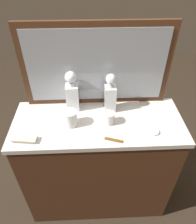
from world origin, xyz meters
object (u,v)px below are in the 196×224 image
object	(u,v)px
crystal_tumbler_far_left	(109,118)
tortoiseshell_comb	(114,140)
porcelain_dish	(153,132)
crystal_decanter_far_left	(72,95)
crystal_decanter_right	(110,96)
crystal_tumbler_rear	(70,119)
silver_brush_front	(25,139)

from	to	relation	value
crystal_tumbler_far_left	tortoiseshell_comb	size ratio (longest dim) A/B	0.71
porcelain_dish	tortoiseshell_comb	bearing A→B (deg)	-167.48
crystal_decanter_far_left	crystal_decanter_right	bearing A→B (deg)	-6.24
crystal_decanter_far_left	porcelain_dish	size ratio (longest dim) A/B	4.19
crystal_tumbler_rear	silver_brush_front	bearing A→B (deg)	-153.85
crystal_decanter_right	silver_brush_front	xyz separation A→B (m)	(-0.54, -0.27, -0.10)
crystal_decanter_right	porcelain_dish	world-z (taller)	crystal_decanter_right
crystal_decanter_far_left	tortoiseshell_comb	xyz separation A→B (m)	(0.26, -0.32, -0.11)
silver_brush_front	tortoiseshell_comb	distance (m)	0.54
crystal_decanter_far_left	crystal_tumbler_far_left	bearing A→B (deg)	-34.81
crystal_tumbler_far_left	porcelain_dish	size ratio (longest dim) A/B	1.16
porcelain_dish	tortoiseshell_comb	world-z (taller)	porcelain_dish
crystal_decanter_far_left	crystal_tumbler_far_left	xyz separation A→B (m)	(0.24, -0.17, -0.08)
crystal_decanter_right	silver_brush_front	size ratio (longest dim) A/B	1.85
crystal_decanter_far_left	crystal_decanter_right	size ratio (longest dim) A/B	1.03
crystal_decanter_right	tortoiseshell_comb	distance (m)	0.32
crystal_decanter_far_left	tortoiseshell_comb	bearing A→B (deg)	-51.68
tortoiseshell_comb	porcelain_dish	bearing A→B (deg)	12.52
porcelain_dish	crystal_tumbler_rear	bearing A→B (deg)	169.43
crystal_tumbler_rear	crystal_tumbler_far_left	world-z (taller)	crystal_tumbler_rear
crystal_tumbler_rear	crystal_decanter_right	bearing A→B (deg)	28.01
crystal_decanter_far_left	tortoiseshell_comb	world-z (taller)	crystal_decanter_far_left
crystal_decanter_far_left	silver_brush_front	size ratio (longest dim) A/B	1.90
crystal_decanter_right	tortoiseshell_comb	bearing A→B (deg)	-90.11
crystal_tumbler_rear	silver_brush_front	distance (m)	0.30
crystal_tumbler_far_left	porcelain_dish	bearing A→B (deg)	-20.44
porcelain_dish	tortoiseshell_comb	size ratio (longest dim) A/B	0.61
crystal_tumbler_far_left	tortoiseshell_comb	distance (m)	0.16
crystal_tumbler_rear	silver_brush_front	xyz separation A→B (m)	(-0.27, -0.13, -0.04)
crystal_decanter_far_left	crystal_tumbler_far_left	world-z (taller)	crystal_decanter_far_left
silver_brush_front	porcelain_dish	size ratio (longest dim) A/B	2.21
crystal_decanter_right	crystal_tumbler_rear	bearing A→B (deg)	-151.99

